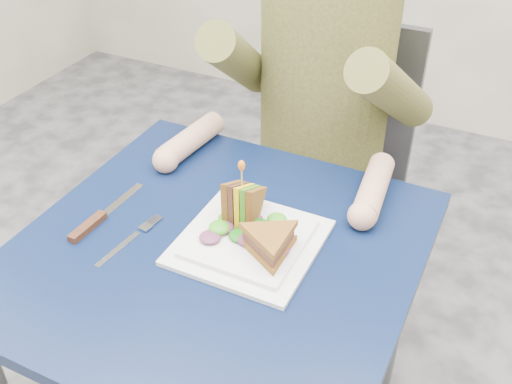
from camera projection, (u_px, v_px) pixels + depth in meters
The scene contains 12 objects.
table at pixel (218, 277), 1.20m from camera, with size 0.75×0.75×0.73m.
chair at pixel (330, 159), 1.75m from camera, with size 0.42×0.40×0.93m.
diner at pixel (325, 53), 1.45m from camera, with size 0.54×0.59×0.74m.
plate at pixel (249, 241), 1.16m from camera, with size 0.26×0.26×0.02m.
sandwich_flat at pixel (270, 243), 1.10m from camera, with size 0.17×0.17×0.05m.
sandwich_upright at pixel (242, 204), 1.18m from camera, with size 0.09×0.15×0.15m.
fork at pixel (128, 241), 1.17m from camera, with size 0.04×0.18×0.01m.
knife at pixel (94, 221), 1.21m from camera, with size 0.03×0.22×0.02m.
toothpick at pixel (242, 178), 1.14m from camera, with size 0.00×0.00×0.06m, color tan.
toothpick_frill at pixel (242, 166), 1.12m from camera, with size 0.01×0.01×0.02m, color orange.
lettuce_spill at pixel (254, 230), 1.15m from camera, with size 0.15×0.13×0.02m, color #337A14, non-canonical shape.
onion_ring at pixel (257, 231), 1.14m from camera, with size 0.04×0.04×0.01m, color #9E4C7A.
Camera 1 is at (0.45, -0.75, 1.50)m, focal length 42.00 mm.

